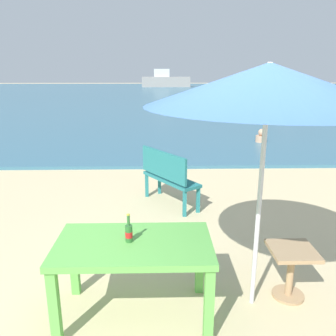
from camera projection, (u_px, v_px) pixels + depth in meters
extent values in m
plane|color=beige|center=(216.00, 316.00, 3.24)|extent=(120.00, 120.00, 0.00)
cube|color=#386B84|center=(165.00, 94.00, 32.06)|extent=(120.00, 50.00, 0.08)
cube|color=#60B24C|center=(134.00, 245.00, 3.07)|extent=(1.40, 0.80, 0.06)
cube|color=#60B24C|center=(54.00, 307.00, 2.83)|extent=(0.08, 0.08, 0.70)
cube|color=#60B24C|center=(209.00, 305.00, 2.86)|extent=(0.08, 0.08, 0.70)
cube|color=#60B24C|center=(74.00, 263.00, 3.49)|extent=(0.08, 0.08, 0.70)
cube|color=#60B24C|center=(200.00, 261.00, 3.52)|extent=(0.08, 0.08, 0.70)
cylinder|color=#2D662D|center=(129.00, 234.00, 3.05)|extent=(0.06, 0.06, 0.16)
cone|color=#2D662D|center=(129.00, 226.00, 3.03)|extent=(0.06, 0.06, 0.03)
cylinder|color=#2D662D|center=(128.00, 220.00, 3.01)|extent=(0.03, 0.03, 0.09)
cylinder|color=red|center=(129.00, 234.00, 3.05)|extent=(0.07, 0.07, 0.05)
cylinder|color=gold|center=(128.00, 215.00, 3.00)|extent=(0.03, 0.03, 0.01)
cylinder|color=silver|center=(260.00, 194.00, 3.12)|extent=(0.04, 0.04, 2.30)
cone|color=#33598C|center=(269.00, 85.00, 2.85)|extent=(2.10, 2.10, 0.36)
cube|color=tan|center=(293.00, 251.00, 3.39)|extent=(0.44, 0.44, 0.04)
cylinder|color=tan|center=(290.00, 275.00, 3.46)|extent=(0.07, 0.07, 0.50)
cylinder|color=tan|center=(288.00, 295.00, 3.52)|extent=(0.32, 0.32, 0.03)
cube|color=#237275|center=(171.00, 179.00, 5.84)|extent=(0.98, 1.19, 0.05)
cube|color=#237275|center=(163.00, 165.00, 5.67)|extent=(0.71, 1.01, 0.44)
cube|color=#237275|center=(198.00, 200.00, 5.55)|extent=(0.06, 0.06, 0.42)
cube|color=#237275|center=(159.00, 183.00, 6.41)|extent=(0.06, 0.06, 0.42)
cube|color=#237275|center=(185.00, 204.00, 5.39)|extent=(0.06, 0.06, 0.42)
cube|color=#237275|center=(147.00, 185.00, 6.25)|extent=(0.06, 0.06, 0.42)
cylinder|color=tan|center=(261.00, 139.00, 10.64)|extent=(0.34, 0.34, 0.20)
sphere|color=tan|center=(262.00, 132.00, 10.58)|extent=(0.21, 0.21, 0.21)
cube|color=gray|center=(166.00, 82.00, 44.91)|extent=(6.23, 1.70, 1.27)
cube|color=silver|center=(162.00, 73.00, 44.59)|extent=(1.98, 1.27, 0.99)
cube|color=maroon|center=(294.00, 88.00, 32.54)|extent=(4.54, 1.24, 0.93)
cube|color=silver|center=(291.00, 79.00, 32.30)|extent=(1.44, 0.93, 0.72)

